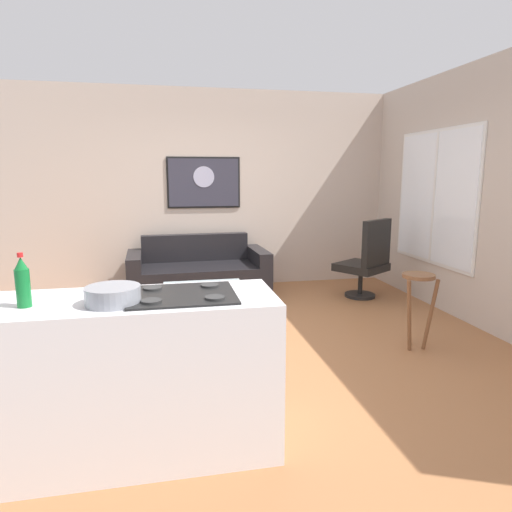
% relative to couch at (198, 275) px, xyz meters
% --- Properties ---
extents(ground, '(6.40, 6.40, 0.04)m').
position_rel_couch_xyz_m(ground, '(0.24, -1.90, -0.30)').
color(ground, '#A46940').
extents(back_wall, '(6.40, 0.05, 2.80)m').
position_rel_couch_xyz_m(back_wall, '(0.24, 0.53, 1.12)').
color(back_wall, beige).
rests_on(back_wall, ground).
extents(right_wall, '(0.05, 6.40, 2.80)m').
position_rel_couch_xyz_m(right_wall, '(2.86, -1.60, 1.12)').
color(right_wall, beige).
rests_on(right_wall, ground).
extents(couch, '(1.87, 0.95, 0.80)m').
position_rel_couch_xyz_m(couch, '(0.00, 0.00, 0.00)').
color(couch, black).
rests_on(couch, ground).
extents(coffee_table, '(0.87, 0.62, 0.41)m').
position_rel_couch_xyz_m(coffee_table, '(-0.02, -1.17, 0.10)').
color(coffee_table, silver).
rests_on(coffee_table, ground).
extents(armchair, '(0.78, 0.78, 1.05)m').
position_rel_couch_xyz_m(armchair, '(2.17, -0.58, 0.23)').
color(armchair, black).
rests_on(armchair, ground).
extents(bar_stool, '(0.34, 0.33, 0.72)m').
position_rel_couch_xyz_m(bar_stool, '(1.86, -2.30, 0.26)').
color(bar_stool, brown).
rests_on(bar_stool, ground).
extents(kitchen_counter, '(1.66, 0.62, 0.96)m').
position_rel_couch_xyz_m(kitchen_counter, '(-0.63, -3.43, 0.20)').
color(kitchen_counter, silver).
rests_on(kitchen_counter, ground).
extents(soda_bottle, '(0.07, 0.07, 0.29)m').
position_rel_couch_xyz_m(soda_bottle, '(-1.15, -3.49, 0.79)').
color(soda_bottle, '#136D2D').
rests_on(soda_bottle, kitchen_counter).
extents(mixing_bowl, '(0.29, 0.29, 0.10)m').
position_rel_couch_xyz_m(mixing_bowl, '(-0.70, -3.52, 0.71)').
color(mixing_bowl, gray).
rests_on(mixing_bowl, kitchen_counter).
extents(wall_painting, '(1.03, 0.03, 0.72)m').
position_rel_couch_xyz_m(wall_painting, '(0.14, 0.48, 1.23)').
color(wall_painting, black).
extents(window, '(0.03, 1.61, 1.63)m').
position_rel_couch_xyz_m(window, '(2.82, -1.00, 1.07)').
color(window, silver).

